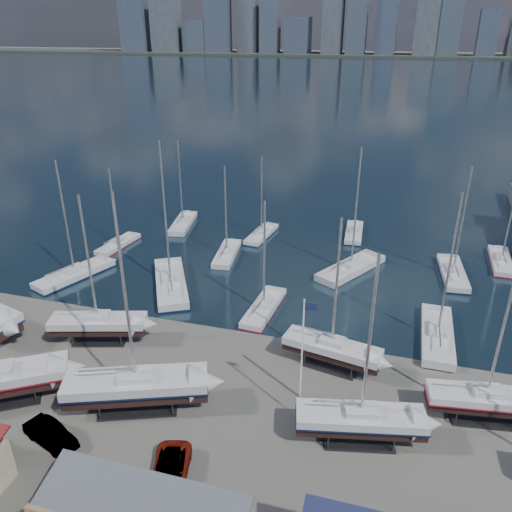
% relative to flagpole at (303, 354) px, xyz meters
% --- Properties ---
extents(ground, '(1400.00, 1400.00, 0.00)m').
position_rel_flagpole_xyz_m(ground, '(-6.83, 0.67, -6.22)').
color(ground, '#605E59').
rests_on(ground, ground).
extents(water, '(1400.00, 600.00, 0.40)m').
position_rel_flagpole_xyz_m(water, '(-6.83, 310.67, -6.37)').
color(water, '#182937').
rests_on(water, ground).
extents(far_shore, '(1400.00, 80.00, 2.20)m').
position_rel_flagpole_xyz_m(far_shore, '(-6.83, 570.67, -5.12)').
color(far_shore, '#2D332D').
rests_on(far_shore, ground).
extents(skyline, '(639.14, 43.80, 107.69)m').
position_rel_flagpole_xyz_m(skyline, '(-14.66, 564.43, 32.87)').
color(skyline, '#475166').
rests_on(skyline, far_shore).
extents(sailboat_cradle_2, '(9.62, 5.07, 15.19)m').
position_rel_flagpole_xyz_m(sailboat_cradle_2, '(-21.25, 5.22, -4.19)').
color(sailboat_cradle_2, '#2D2D33').
rests_on(sailboat_cradle_2, ground).
extents(sailboat_cradle_3, '(11.90, 7.16, 18.41)m').
position_rel_flagpole_xyz_m(sailboat_cradle_3, '(-12.99, -2.36, -4.03)').
color(sailboat_cradle_3, '#2D2D33').
rests_on(sailboat_cradle_3, ground).
extents(sailboat_cradle_4, '(9.18, 4.13, 14.59)m').
position_rel_flagpole_xyz_m(sailboat_cradle_4, '(1.39, 7.36, -4.22)').
color(sailboat_cradle_4, '#2D2D33').
rests_on(sailboat_cradle_4, ground).
extents(sailboat_cradle_5, '(9.94, 4.63, 15.53)m').
position_rel_flagpole_xyz_m(sailboat_cradle_5, '(4.72, -1.08, -4.18)').
color(sailboat_cradle_5, '#2D2D33').
rests_on(sailboat_cradle_5, ground).
extents(sailboat_cradle_6, '(9.25, 3.74, 14.63)m').
position_rel_flagpole_xyz_m(sailboat_cradle_6, '(13.92, 3.90, -4.22)').
color(sailboat_cradle_6, '#2D2D33').
rests_on(sailboat_cradle_6, ground).
extents(sailboat_moored_0, '(6.39, 10.78, 15.57)m').
position_rel_flagpole_xyz_m(sailboat_moored_0, '(-31.87, 16.50, -5.91)').
color(sailboat_moored_0, black).
rests_on(sailboat_moored_0, water).
extents(sailboat_moored_1, '(3.17, 8.17, 11.90)m').
position_rel_flagpole_xyz_m(sailboat_moored_1, '(-31.70, 26.63, -5.91)').
color(sailboat_moored_1, black).
rests_on(sailboat_moored_1, water).
extents(sailboat_moored_2, '(4.24, 9.62, 14.04)m').
position_rel_flagpole_xyz_m(sailboat_moored_2, '(-26.09, 36.66, -5.90)').
color(sailboat_moored_2, black).
rests_on(sailboat_moored_2, water).
extents(sailboat_moored_3, '(8.86, 12.51, 18.45)m').
position_rel_flagpole_xyz_m(sailboat_moored_3, '(-19.28, 17.46, -5.91)').
color(sailboat_moored_3, black).
rests_on(sailboat_moored_3, water).
extents(sailboat_moored_4, '(3.53, 8.95, 13.15)m').
position_rel_flagpole_xyz_m(sailboat_moored_4, '(-15.71, 27.70, -5.90)').
color(sailboat_moored_4, black).
rests_on(sailboat_moored_4, water).
extents(sailboat_moored_5, '(3.34, 8.63, 12.57)m').
position_rel_flagpole_xyz_m(sailboat_moored_5, '(-13.07, 35.81, -5.91)').
color(sailboat_moored_5, black).
rests_on(sailboat_moored_5, water).
extents(sailboat_moored_6, '(3.13, 9.06, 13.31)m').
position_rel_flagpole_xyz_m(sailboat_moored_6, '(-7.09, 15.20, -5.91)').
color(sailboat_moored_6, black).
rests_on(sailboat_moored_6, water).
extents(sailboat_moored_7, '(8.15, 11.11, 16.66)m').
position_rel_flagpole_xyz_m(sailboat_moored_7, '(1.02, 27.68, -5.90)').
color(sailboat_moored_7, black).
rests_on(sailboat_moored_7, water).
extents(sailboat_moored_8, '(2.86, 8.72, 12.86)m').
position_rel_flagpole_xyz_m(sailboat_moored_8, '(0.13, 40.21, -5.91)').
color(sailboat_moored_8, black).
rests_on(sailboat_moored_8, water).
extents(sailboat_moored_9, '(3.12, 10.68, 16.06)m').
position_rel_flagpole_xyz_m(sailboat_moored_9, '(10.96, 14.72, -5.90)').
color(sailboat_moored_9, black).
rests_on(sailboat_moored_9, water).
extents(sailboat_moored_10, '(3.49, 10.01, 14.70)m').
position_rel_flagpole_xyz_m(sailboat_moored_10, '(13.42, 29.87, -5.91)').
color(sailboat_moored_10, black).
rests_on(sailboat_moored_10, water).
extents(sailboat_moored_11, '(2.82, 9.03, 13.37)m').
position_rel_flagpole_xyz_m(sailboat_moored_11, '(19.77, 35.38, -5.91)').
color(sailboat_moored_11, black).
rests_on(sailboat_moored_11, water).
extents(car_b, '(5.04, 3.12, 1.57)m').
position_rel_flagpole_xyz_m(car_b, '(-17.44, -7.63, -5.44)').
color(car_b, gray).
rests_on(car_b, ground).
extents(car_c, '(3.82, 5.83, 1.49)m').
position_rel_flagpole_xyz_m(car_c, '(-7.40, -8.32, -5.48)').
color(car_c, gray).
rests_on(car_c, ground).
extents(flagpole, '(0.97, 0.12, 10.91)m').
position_rel_flagpole_xyz_m(flagpole, '(0.00, 0.00, 0.00)').
color(flagpole, white).
rests_on(flagpole, ground).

